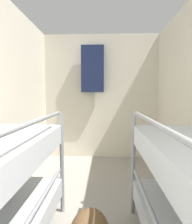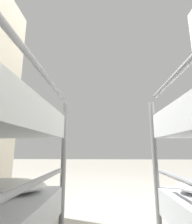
{
  "view_description": "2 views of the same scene",
  "coord_description": "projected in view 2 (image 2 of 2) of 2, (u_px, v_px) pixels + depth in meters",
  "views": [
    {
      "loc": [
        0.07,
        0.39,
        1.27
      ],
      "look_at": [
        -0.01,
        2.46,
        1.1
      ],
      "focal_mm": 32.0,
      "sensor_mm": 36.0,
      "label": 1
    },
    {
      "loc": [
        0.04,
        2.09,
        0.68
      ],
      "look_at": [
        0.12,
        0.26,
        1.06
      ],
      "focal_mm": 28.0,
      "sensor_mm": 36.0,
      "label": 2
    }
  ],
  "objects": [
    {
      "name": "ground_plane",
      "position": [
        108.0,
        212.0,
        1.9
      ],
      "size": [
        20.0,
        20.0,
        0.0
      ],
      "primitive_type": "plane",
      "color": "gray"
    }
  ]
}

